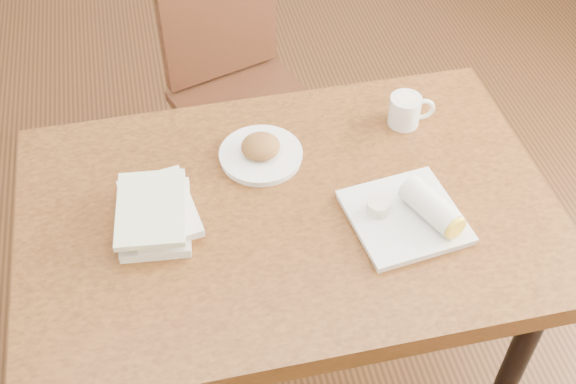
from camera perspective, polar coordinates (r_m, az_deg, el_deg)
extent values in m
cube|color=#472814|center=(2.33, 0.00, -13.67)|extent=(4.00, 5.00, 0.01)
cube|color=brown|center=(1.74, 0.00, -1.81)|extent=(1.27, 0.83, 0.06)
cylinder|color=black|center=(2.02, 17.43, -12.93)|extent=(0.06, 0.06, 0.69)
cylinder|color=black|center=(2.23, -15.39, -4.39)|extent=(0.06, 0.06, 0.69)
cylinder|color=black|center=(2.35, 11.16, -0.07)|extent=(0.06, 0.06, 0.69)
cylinder|color=#401E12|center=(2.75, -1.32, 5.90)|extent=(0.04, 0.04, 0.45)
cylinder|color=#401E12|center=(2.64, -8.16, 3.27)|extent=(0.04, 0.04, 0.45)
cylinder|color=#401E12|center=(2.52, 2.68, 1.26)|extent=(0.04, 0.04, 0.45)
cylinder|color=#401E12|center=(2.41, -4.61, -1.82)|extent=(0.04, 0.04, 0.45)
cube|color=#401E12|center=(2.41, -3.07, 6.46)|extent=(0.53, 0.53, 0.04)
cube|color=#401E12|center=(2.39, -5.53, 13.77)|extent=(0.39, 0.16, 0.45)
cylinder|color=white|center=(1.83, -2.15, 2.86)|extent=(0.21, 0.21, 0.01)
cylinder|color=white|center=(1.82, -2.16, 3.07)|extent=(0.21, 0.21, 0.01)
ellipsoid|color=#B27538|center=(1.81, -2.18, 3.63)|extent=(0.12, 0.12, 0.05)
cylinder|color=white|center=(1.93, 9.20, 6.36)|extent=(0.08, 0.08, 0.08)
torus|color=white|center=(1.94, 10.58, 6.44)|extent=(0.07, 0.02, 0.07)
cylinder|color=tan|center=(1.90, 9.33, 7.23)|extent=(0.07, 0.07, 0.01)
cylinder|color=#F2E5CC|center=(1.90, 9.34, 7.30)|extent=(0.05, 0.05, 0.00)
cube|color=white|center=(1.70, 9.17, -2.06)|extent=(0.27, 0.27, 0.01)
cube|color=white|center=(1.70, 9.21, -1.83)|extent=(0.28, 0.28, 0.01)
cylinder|color=white|center=(1.68, 11.20, -1.10)|extent=(0.12, 0.16, 0.06)
cylinder|color=yellow|center=(1.65, 12.98, -2.69)|extent=(0.06, 0.04, 0.05)
cylinder|color=silver|center=(1.68, 7.13, -1.17)|extent=(0.05, 0.05, 0.03)
cylinder|color=red|center=(1.67, 7.17, -0.92)|extent=(0.04, 0.04, 0.01)
cube|color=white|center=(1.70, -10.40, -2.08)|extent=(0.18, 0.24, 0.02)
cube|color=silver|center=(1.69, -10.12, -1.26)|extent=(0.19, 0.24, 0.02)
cube|color=#ADC885|center=(1.67, -10.78, -1.30)|extent=(0.18, 0.24, 0.02)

